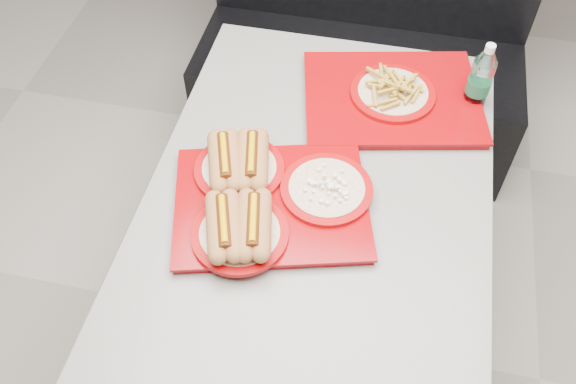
% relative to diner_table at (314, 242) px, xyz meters
% --- Properties ---
extents(ground, '(6.00, 6.00, 0.00)m').
position_rel_diner_table_xyz_m(ground, '(0.00, 0.00, -0.58)').
color(ground, '#9C968C').
rests_on(ground, ground).
extents(diner_table, '(0.92, 1.42, 0.75)m').
position_rel_diner_table_xyz_m(diner_table, '(0.00, 0.00, 0.00)').
color(diner_table, black).
rests_on(diner_table, ground).
extents(booth_bench, '(1.30, 0.57, 1.35)m').
position_rel_diner_table_xyz_m(booth_bench, '(0.00, 1.09, -0.18)').
color(booth_bench, black).
rests_on(booth_bench, ground).
extents(tray_near, '(0.58, 0.50, 0.11)m').
position_rel_diner_table_xyz_m(tray_near, '(-0.13, -0.03, 0.20)').
color(tray_near, '#890307').
rests_on(tray_near, diner_table).
extents(tray_far, '(0.59, 0.50, 0.10)m').
position_rel_diner_table_xyz_m(tray_far, '(0.15, 0.43, 0.19)').
color(tray_far, '#890307').
rests_on(tray_far, diner_table).
extents(water_bottle, '(0.07, 0.07, 0.22)m').
position_rel_diner_table_xyz_m(water_bottle, '(0.39, 0.48, 0.26)').
color(water_bottle, silver).
rests_on(water_bottle, diner_table).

